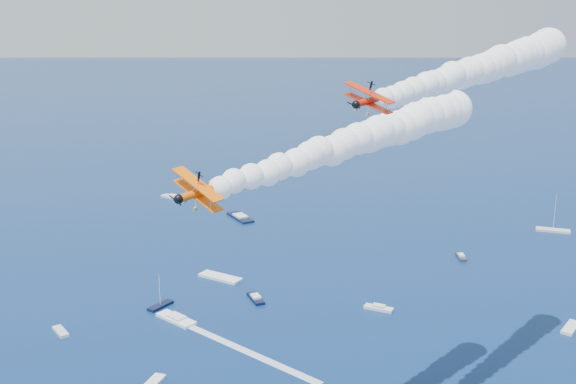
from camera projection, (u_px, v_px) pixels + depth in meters
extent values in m
cube|color=white|center=(176.00, 319.00, 162.33)|extent=(9.77, 10.58, 0.70)
cube|color=silver|center=(174.00, 197.00, 266.18)|extent=(10.03, 9.52, 0.70)
cube|color=white|center=(220.00, 277.00, 187.37)|extent=(11.99, 10.86, 0.70)
cube|color=black|center=(160.00, 306.00, 169.57)|extent=(6.51, 6.74, 0.70)
cube|color=silver|center=(571.00, 328.00, 158.00)|extent=(7.32, 7.34, 0.70)
cube|color=black|center=(240.00, 217.00, 240.68)|extent=(8.89, 14.30, 0.70)
cube|color=#2A2F38|center=(461.00, 257.00, 202.56)|extent=(2.83, 6.50, 0.70)
cube|color=silver|center=(61.00, 331.00, 156.07)|extent=(4.55, 6.34, 0.70)
cube|color=silver|center=(379.00, 308.00, 168.11)|extent=(7.15, 5.77, 0.70)
cube|color=black|center=(256.00, 299.00, 173.70)|extent=(4.10, 7.88, 0.70)
cube|color=white|center=(152.00, 384.00, 134.19)|extent=(5.54, 7.73, 0.70)
cube|color=silver|center=(553.00, 230.00, 226.82)|extent=(11.08, 7.90, 0.70)
cube|color=white|center=(251.00, 353.00, 146.89)|extent=(26.23, 30.17, 0.04)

